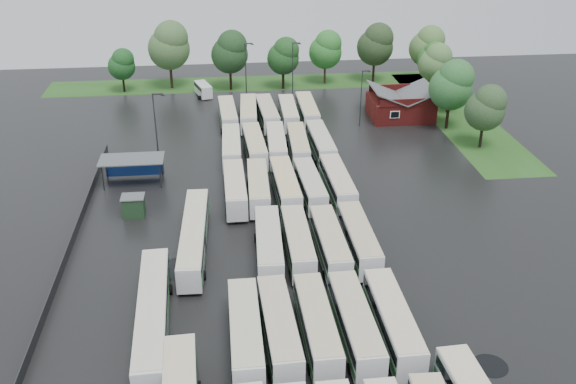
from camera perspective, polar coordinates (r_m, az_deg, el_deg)
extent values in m
plane|color=black|center=(66.66, -0.61, -6.58)|extent=(160.00, 160.00, 0.00)
cube|color=maroon|center=(108.40, 9.95, 7.39)|extent=(10.00, 8.00, 3.40)
cube|color=#4C4F51|center=(106.94, 8.76, 8.69)|extent=(5.07, 8.60, 2.19)
cube|color=#4C4F51|center=(108.30, 11.35, 8.71)|extent=(5.07, 8.60, 2.19)
cube|color=maroon|center=(104.07, 10.62, 7.81)|extent=(9.00, 0.20, 1.20)
cube|color=silver|center=(104.09, 9.48, 6.80)|extent=(1.60, 0.12, 1.20)
cylinder|color=#2D2D30|center=(84.64, -16.14, 1.18)|extent=(0.16, 0.16, 3.40)
cylinder|color=#2D2D30|center=(83.62, -11.29, 1.42)|extent=(0.16, 0.16, 3.40)
cylinder|color=#2D2D30|center=(87.51, -15.84, 2.06)|extent=(0.16, 0.16, 3.40)
cylinder|color=#2D2D30|center=(86.52, -11.14, 2.31)|extent=(0.16, 0.16, 3.40)
cube|color=#4C4F51|center=(84.78, -13.74, 2.86)|extent=(8.20, 4.20, 0.15)
cube|color=navy|center=(87.26, -13.48, 2.21)|extent=(7.60, 0.08, 2.60)
cube|color=#18321A|center=(77.51, -13.55, -1.27)|extent=(2.50, 2.00, 2.50)
cube|color=#4C4F51|center=(76.93, -13.65, -0.41)|extent=(2.70, 2.20, 0.12)
cube|color=#245119|center=(126.03, -2.61, 9.64)|extent=(80.00, 10.00, 0.01)
cube|color=#245119|center=(112.05, 14.85, 6.61)|extent=(10.00, 50.00, 0.01)
cube|color=#2D2D30|center=(74.93, -18.42, -3.54)|extent=(0.10, 50.00, 1.20)
cube|color=silver|center=(55.09, -3.81, -12.38)|extent=(2.54, 12.08, 2.77)
cube|color=black|center=(54.74, -3.83, -11.93)|extent=(2.60, 11.60, 0.89)
cube|color=#235F27|center=(55.47, -3.79, -12.87)|extent=(2.59, 11.84, 0.61)
cube|color=beige|center=(54.20, -3.86, -11.20)|extent=(2.44, 11.72, 0.12)
cylinder|color=black|center=(53.05, -3.56, -16.15)|extent=(2.57, 0.97, 0.97)
cylinder|color=black|center=(58.98, -3.95, -11.09)|extent=(2.57, 0.97, 0.97)
cube|color=silver|center=(55.49, -0.79, -12.01)|extent=(2.94, 12.05, 2.74)
cube|color=black|center=(55.15, -0.80, -11.56)|extent=(2.98, 11.58, 0.88)
cube|color=#205F29|center=(55.86, -0.79, -12.49)|extent=(2.98, 11.81, 0.60)
cube|color=#C8B595|center=(54.61, -0.80, -10.84)|extent=(2.83, 11.69, 0.12)
cylinder|color=black|center=(53.46, -0.38, -15.70)|extent=(2.54, 0.96, 0.96)
cylinder|color=black|center=(59.34, -1.14, -10.76)|extent=(2.54, 0.96, 0.96)
cube|color=silver|center=(55.86, 2.59, -11.75)|extent=(2.68, 11.92, 2.72)
cube|color=black|center=(55.52, 2.60, -11.31)|extent=(2.74, 11.45, 0.87)
cube|color=#1A6122|center=(56.23, 2.57, -12.23)|extent=(2.73, 11.69, 0.60)
cube|color=#C5B68E|center=(55.00, 2.62, -10.60)|extent=(2.58, 11.56, 0.12)
cylinder|color=black|center=(53.86, 3.17, -15.37)|extent=(2.52, 0.95, 0.95)
cylinder|color=black|center=(59.67, 2.01, -10.54)|extent=(2.52, 0.95, 0.95)
cube|color=silver|center=(56.17, 5.98, -11.59)|extent=(2.76, 12.18, 2.78)
cube|color=black|center=(55.84, 6.01, -11.14)|extent=(2.81, 11.70, 0.89)
cube|color=#22612A|center=(56.55, 5.95, -12.08)|extent=(2.81, 11.94, 0.61)
cube|color=#C6B593|center=(55.30, 6.05, -10.41)|extent=(2.65, 11.82, 0.12)
cylinder|color=black|center=(54.16, 6.76, -15.25)|extent=(2.58, 0.97, 0.97)
cylinder|color=black|center=(60.03, 5.17, -10.38)|extent=(2.58, 0.97, 0.97)
cube|color=silver|center=(56.89, 9.30, -11.26)|extent=(2.59, 12.20, 2.79)
cube|color=black|center=(56.55, 9.34, -10.82)|extent=(2.65, 11.71, 0.89)
cube|color=#196524|center=(57.26, 9.25, -11.75)|extent=(2.64, 11.95, 0.61)
cube|color=beige|center=(56.03, 9.40, -10.09)|extent=(2.48, 11.83, 0.12)
cylinder|color=black|center=(54.89, 10.24, -14.87)|extent=(2.59, 0.97, 0.97)
cylinder|color=black|center=(60.72, 8.27, -10.09)|extent=(2.59, 0.97, 0.97)
cube|color=silver|center=(66.62, -1.72, -4.73)|extent=(3.01, 12.29, 2.80)
cube|color=black|center=(66.34, -1.73, -4.32)|extent=(3.05, 11.81, 0.89)
cube|color=#1D5D22|center=(66.94, -1.72, -5.18)|extent=(3.05, 12.05, 0.62)
cube|color=beige|center=(65.89, -1.74, -3.65)|extent=(2.89, 11.92, 0.12)
cylinder|color=black|center=(64.09, -1.43, -7.60)|extent=(2.59, 0.98, 0.98)
cylinder|color=black|center=(70.69, -1.96, -4.07)|extent=(2.59, 0.98, 0.98)
cube|color=silver|center=(67.19, 0.88, -4.50)|extent=(2.47, 11.74, 2.69)
cube|color=black|center=(66.91, 0.88, -4.11)|extent=(2.53, 11.27, 0.86)
cube|color=#1F6426|center=(67.49, 0.87, -4.93)|extent=(2.52, 11.51, 0.59)
cube|color=beige|center=(66.48, 0.89, -3.47)|extent=(2.38, 11.39, 0.12)
cylinder|color=black|center=(64.75, 1.27, -7.22)|extent=(2.49, 0.94, 0.94)
cylinder|color=black|center=(71.08, 0.50, -3.89)|extent=(2.49, 0.94, 0.94)
cube|color=silver|center=(67.15, 3.75, -4.55)|extent=(2.66, 11.97, 2.73)
cube|color=black|center=(66.87, 3.76, -4.15)|extent=(2.72, 11.49, 0.87)
cube|color=#2C6335|center=(67.46, 3.73, -4.99)|extent=(2.71, 11.73, 0.60)
cube|color=#C8B791|center=(66.43, 3.78, -3.51)|extent=(2.56, 11.61, 0.12)
cylinder|color=black|center=(64.71, 4.27, -7.32)|extent=(2.53, 0.95, 0.95)
cylinder|color=black|center=(71.08, 3.21, -3.93)|extent=(2.53, 0.95, 0.95)
cube|color=silver|center=(68.13, 6.31, -4.17)|extent=(2.55, 11.99, 2.74)
cube|color=black|center=(67.86, 6.33, -3.77)|extent=(2.61, 11.51, 0.88)
cube|color=#1A5C25|center=(68.44, 6.29, -4.60)|extent=(2.60, 11.75, 0.60)
cube|color=#C5B28B|center=(67.42, 6.37, -3.13)|extent=(2.45, 11.63, 0.12)
cylinder|color=black|center=(65.69, 6.94, -6.89)|extent=(2.54, 0.96, 0.96)
cylinder|color=black|center=(72.05, 5.63, -3.57)|extent=(2.54, 0.96, 0.96)
cube|color=silver|center=(78.60, -4.74, 0.28)|extent=(2.62, 11.92, 2.72)
cube|color=black|center=(78.36, -4.76, 0.64)|extent=(2.68, 11.44, 0.87)
cube|color=#27612E|center=(78.86, -4.72, -0.11)|extent=(2.67, 11.68, 0.60)
cube|color=beige|center=(77.99, -4.78, 1.22)|extent=(2.52, 11.56, 0.12)
cylinder|color=black|center=(75.83, -4.61, -1.90)|extent=(2.53, 0.95, 0.95)
cylinder|color=black|center=(82.62, -4.79, 0.59)|extent=(2.53, 0.95, 0.95)
cube|color=silver|center=(78.86, -2.66, 0.41)|extent=(2.73, 11.72, 2.67)
cube|color=black|center=(78.63, -2.67, 0.76)|extent=(2.78, 11.26, 0.86)
cube|color=#16531E|center=(79.12, -2.65, 0.03)|extent=(2.77, 11.49, 0.59)
cube|color=beige|center=(78.26, -2.68, 1.33)|extent=(2.62, 11.37, 0.12)
cylinder|color=black|center=(76.15, -2.46, -1.71)|extent=(2.48, 0.93, 0.93)
cylinder|color=black|center=(82.79, -2.81, 0.71)|extent=(2.48, 0.93, 0.93)
cube|color=silver|center=(78.99, -0.24, 0.55)|extent=(2.88, 12.20, 2.78)
cube|color=black|center=(78.75, -0.24, 0.91)|extent=(2.93, 11.72, 0.89)
cube|color=#25592F|center=(79.25, -0.24, 0.15)|extent=(2.93, 11.96, 0.61)
cube|color=beige|center=(78.37, -0.24, 1.50)|extent=(2.77, 11.83, 0.12)
cylinder|color=black|center=(76.17, 0.06, -1.66)|extent=(2.58, 0.97, 0.97)
cylinder|color=black|center=(83.07, -0.52, 0.85)|extent=(2.58, 0.97, 0.97)
cube|color=silver|center=(79.29, 1.96, 0.56)|extent=(2.88, 11.62, 2.64)
cube|color=black|center=(79.06, 1.96, 0.91)|extent=(2.92, 11.16, 0.85)
cube|color=#25612B|center=(79.55, 1.95, 0.19)|extent=(2.92, 11.39, 0.58)
cube|color=beige|center=(78.70, 1.97, 1.46)|extent=(2.77, 11.27, 0.12)
cylinder|color=black|center=(76.63, 2.32, -1.52)|extent=(2.45, 0.92, 0.92)
cylinder|color=black|center=(83.15, 1.60, 0.85)|extent=(2.45, 0.92, 0.92)
cube|color=silver|center=(79.94, 4.43, 0.79)|extent=(2.79, 12.16, 2.77)
cube|color=black|center=(79.70, 4.44, 1.15)|extent=(2.84, 11.68, 0.89)
cube|color=#1C5925|center=(80.20, 4.42, 0.40)|extent=(2.84, 11.92, 0.61)
cube|color=beige|center=(79.33, 4.47, 1.73)|extent=(2.68, 11.80, 0.12)
cylinder|color=black|center=(77.16, 4.90, -1.37)|extent=(2.57, 0.97, 0.97)
cylinder|color=black|center=(83.97, 3.93, 1.07)|extent=(2.57, 0.97, 0.97)
cube|color=silver|center=(90.66, -5.05, 3.95)|extent=(2.70, 11.98, 2.74)
cube|color=black|center=(90.45, -5.06, 4.27)|extent=(2.75, 11.51, 0.88)
cube|color=#216527|center=(90.89, -5.03, 3.60)|extent=(2.74, 11.75, 0.60)
cube|color=beige|center=(90.13, -5.08, 4.78)|extent=(2.59, 11.62, 0.12)
cylinder|color=black|center=(87.68, -4.94, 2.17)|extent=(2.54, 0.96, 0.96)
cylinder|color=black|center=(94.71, -5.08, 4.06)|extent=(2.54, 0.96, 0.96)
cube|color=silver|center=(90.91, -3.00, 4.08)|extent=(3.02, 12.06, 2.74)
cube|color=black|center=(90.70, -3.00, 4.40)|extent=(3.06, 11.59, 0.88)
cube|color=#24642A|center=(91.14, -2.99, 3.73)|extent=(3.06, 11.83, 0.60)
cube|color=beige|center=(90.38, -3.02, 4.92)|extent=(2.91, 11.70, 0.12)
cylinder|color=black|center=(87.93, -2.82, 2.32)|extent=(2.54, 0.96, 0.96)
cylinder|color=black|center=(94.97, -3.12, 4.19)|extent=(2.54, 0.96, 0.96)
cube|color=silver|center=(91.40, -1.04, 4.22)|extent=(2.89, 11.86, 2.70)
cube|color=black|center=(91.19, -1.05, 4.54)|extent=(2.93, 11.39, 0.86)
cube|color=#196221|center=(91.62, -1.04, 3.88)|extent=(2.93, 11.62, 0.59)
cube|color=beige|center=(90.88, -1.05, 5.04)|extent=(2.78, 11.50, 0.12)
cylinder|color=black|center=(88.47, -0.81, 2.50)|extent=(2.50, 0.94, 0.94)
cylinder|color=black|center=(95.38, -1.24, 4.32)|extent=(2.50, 0.94, 0.94)
cube|color=silver|center=(91.22, 0.91, 4.17)|extent=(2.84, 11.79, 2.68)
cube|color=black|center=(91.02, 0.91, 4.49)|extent=(2.89, 11.32, 0.86)
cube|color=#296132|center=(91.45, 0.90, 3.83)|extent=(2.88, 11.56, 0.59)
cube|color=#C8BA87|center=(90.71, 0.91, 4.99)|extent=(2.73, 11.43, 0.12)
cylinder|color=black|center=(88.33, 1.19, 2.45)|extent=(2.49, 0.94, 0.94)
cylinder|color=black|center=(95.18, 0.63, 4.27)|extent=(2.49, 0.94, 0.94)
cube|color=silver|center=(91.81, 2.92, 4.32)|extent=(2.75, 12.08, 2.76)
cube|color=black|center=(91.61, 2.93, 4.64)|extent=(2.80, 11.60, 0.88)
cube|color=#265E2E|center=(92.04, 2.91, 3.97)|extent=(2.79, 11.84, 0.61)
cube|color=beige|center=(91.28, 2.94, 5.15)|extent=(2.64, 11.72, 0.12)
cylinder|color=black|center=(88.85, 3.28, 2.57)|extent=(2.56, 0.96, 0.96)
cylinder|color=black|center=(95.85, 2.55, 4.42)|extent=(2.56, 0.96, 0.96)
cube|color=silver|center=(103.55, -5.37, 6.82)|extent=(2.97, 11.87, 2.70)
cube|color=black|center=(103.37, -5.38, 7.11)|extent=(3.01, 11.40, 0.86)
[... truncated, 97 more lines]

